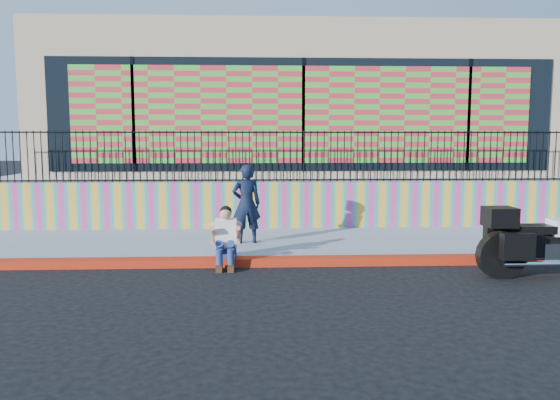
{
  "coord_description": "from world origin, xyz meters",
  "views": [
    {
      "loc": [
        -1.19,
        -9.61,
        2.3
      ],
      "look_at": [
        -0.71,
        1.2,
        1.05
      ],
      "focal_mm": 35.0,
      "sensor_mm": 36.0,
      "label": 1
    }
  ],
  "objects": [
    {
      "name": "mural_wall",
      "position": [
        0.0,
        3.25,
        0.7
      ],
      "size": [
        16.0,
        0.2,
        1.1
      ],
      "primitive_type": "cube",
      "color": "#D6388A",
      "rests_on": "sidewalk"
    },
    {
      "name": "police_officer",
      "position": [
        -1.39,
        1.38,
        0.95
      ],
      "size": [
        0.64,
        0.48,
        1.6
      ],
      "primitive_type": "imported",
      "rotation": [
        0.0,
        0.0,
        3.31
      ],
      "color": "black",
      "rests_on": "sidewalk"
    },
    {
      "name": "storefront_building",
      "position": [
        0.0,
        8.13,
        3.25
      ],
      "size": [
        14.0,
        8.06,
        4.0
      ],
      "color": "tan",
      "rests_on": "elevated_platform"
    },
    {
      "name": "seated_man",
      "position": [
        -1.73,
        -0.13,
        0.45
      ],
      "size": [
        0.54,
        0.71,
        1.06
      ],
      "color": "navy",
      "rests_on": "ground"
    },
    {
      "name": "sidewalk",
      "position": [
        0.0,
        1.65,
        0.07
      ],
      "size": [
        16.0,
        3.0,
        0.15
      ],
      "primitive_type": "cube",
      "color": "gray",
      "rests_on": "ground"
    },
    {
      "name": "police_motorcycle",
      "position": [
        3.67,
        -1.0,
        0.65
      ],
      "size": [
        2.5,
        0.83,
        1.56
      ],
      "color": "black",
      "rests_on": "ground"
    },
    {
      "name": "ground",
      "position": [
        0.0,
        0.0,
        0.0
      ],
      "size": [
        90.0,
        90.0,
        0.0
      ],
      "primitive_type": "plane",
      "color": "black",
      "rests_on": "ground"
    },
    {
      "name": "elevated_platform",
      "position": [
        0.0,
        8.35,
        0.62
      ],
      "size": [
        16.0,
        10.0,
        1.25
      ],
      "primitive_type": "cube",
      "color": "gray",
      "rests_on": "ground"
    },
    {
      "name": "metal_fence",
      "position": [
        0.0,
        3.25,
        1.85
      ],
      "size": [
        15.8,
        0.04,
        1.2
      ],
      "primitive_type": null,
      "color": "black",
      "rests_on": "mural_wall"
    },
    {
      "name": "red_curb",
      "position": [
        0.0,
        0.0,
        0.07
      ],
      "size": [
        16.0,
        0.3,
        0.15
      ],
      "primitive_type": "cube",
      "color": "#AD1F0C",
      "rests_on": "ground"
    }
  ]
}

